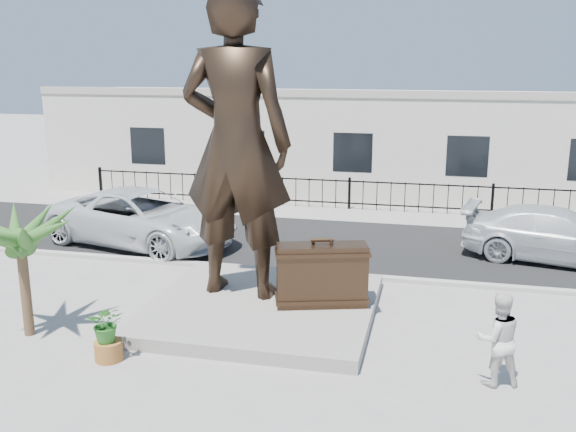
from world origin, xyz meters
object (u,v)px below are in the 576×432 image
statue (236,143)px  suitcase (322,275)px  car_white (142,217)px  tourist (498,339)px

statue → suitcase: bearing=172.7°
statue → car_white: (-4.63, 4.26, -3.08)m
statue → car_white: 7.00m
suitcase → tourist: 4.45m
suitcase → tourist: (3.73, -2.42, -0.13)m
tourist → car_white: tourist is taller
statue → tourist: (5.87, -2.82, -3.08)m
statue → suitcase: statue is taller
statue → tourist: size_ratio=4.08×
statue → tourist: 7.20m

